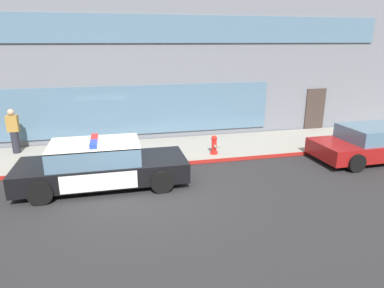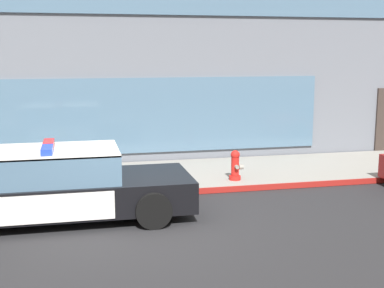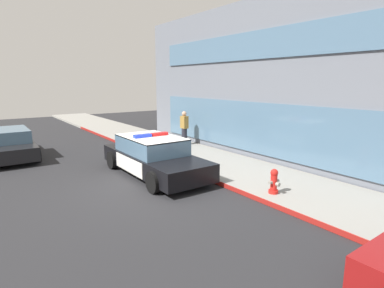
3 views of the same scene
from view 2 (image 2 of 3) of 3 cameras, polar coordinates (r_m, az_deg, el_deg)
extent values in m
plane|color=#262628|center=(9.84, -6.28, -9.07)|extent=(48.00, 48.00, 0.00)
cube|color=gray|center=(13.23, -8.05, -3.76)|extent=(48.00, 3.18, 0.15)
cube|color=maroon|center=(11.68, -7.39, -5.61)|extent=(28.80, 0.04, 0.14)
cube|color=slate|center=(18.86, -3.53, 10.31)|extent=(21.95, 8.33, 6.59)
cube|color=slate|center=(14.53, -11.08, 2.91)|extent=(13.17, 0.08, 2.10)
cube|color=black|center=(10.45, -14.10, -5.30)|extent=(5.04, 1.89, 0.60)
cube|color=silver|center=(10.48, -5.28, -4.05)|extent=(1.71, 1.85, 0.05)
cube|color=silver|center=(11.38, -14.50, -4.06)|extent=(2.12, 0.03, 0.51)
cube|color=silver|center=(9.54, -14.82, -6.82)|extent=(2.12, 0.03, 0.51)
cube|color=yellow|center=(11.40, -14.50, -4.04)|extent=(0.22, 0.01, 0.26)
cube|color=slate|center=(10.33, -15.35, -2.29)|extent=(2.62, 1.70, 0.60)
cube|color=silver|center=(10.27, -15.42, -0.70)|extent=(2.62, 1.70, 0.04)
cube|color=red|center=(10.59, -15.36, 0.06)|extent=(0.20, 0.64, 0.11)
cube|color=blue|center=(9.92, -15.53, -0.61)|extent=(0.20, 0.64, 0.11)
cylinder|color=black|center=(11.48, -5.62, -4.48)|extent=(0.68, 0.22, 0.68)
cylinder|color=black|center=(9.68, -4.21, -7.24)|extent=(0.68, 0.22, 0.68)
cylinder|color=red|center=(12.71, 4.70, -3.69)|extent=(0.28, 0.28, 0.10)
cylinder|color=red|center=(12.65, 4.72, -2.48)|extent=(0.19, 0.19, 0.45)
sphere|color=red|center=(12.59, 4.74, -1.18)|extent=(0.22, 0.22, 0.22)
cylinder|color=gray|center=(12.57, 4.75, -0.84)|extent=(0.06, 0.06, 0.05)
cylinder|color=gray|center=(12.51, 4.92, -2.52)|extent=(0.09, 0.10, 0.09)
cylinder|color=gray|center=(12.78, 4.53, -2.24)|extent=(0.09, 0.10, 0.09)
cylinder|color=gray|center=(12.70, 5.37, -2.52)|extent=(0.10, 0.12, 0.12)
camera|label=1|loc=(1.07, 118.05, 84.18)|focal=31.47mm
camera|label=3|loc=(10.52, 50.01, 7.10)|focal=29.03mm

